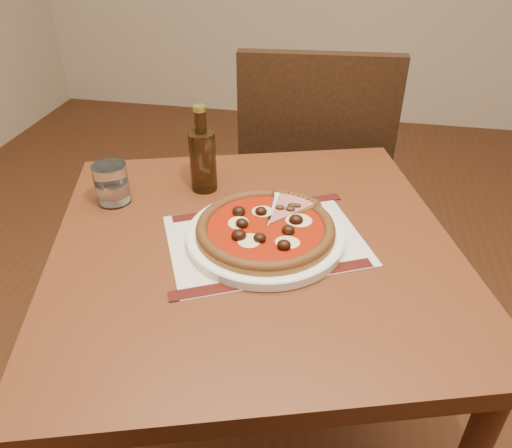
{
  "coord_description": "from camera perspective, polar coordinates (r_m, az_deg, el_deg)",
  "views": [
    {
      "loc": [
        -0.39,
        -0.38,
        1.34
      ],
      "look_at": [
        -0.55,
        0.43,
        0.78
      ],
      "focal_mm": 35.0,
      "sensor_mm": 36.0,
      "label": 1
    }
  ],
  "objects": [
    {
      "name": "plate",
      "position": [
        1.0,
        1.09,
        -1.37
      ],
      "size": [
        0.32,
        0.32,
        0.02
      ],
      "primitive_type": "cylinder",
      "color": "white",
      "rests_on": "placemat"
    },
    {
      "name": "placemat",
      "position": [
        1.01,
        1.08,
        -1.83
      ],
      "size": [
        0.46,
        0.41,
        0.0
      ],
      "primitive_type": "cube",
      "rotation": [
        0.0,
        0.0,
        0.45
      ],
      "color": "beige",
      "rests_on": "table"
    },
    {
      "name": "chair_far",
      "position": [
        1.69,
        6.51,
        6.04
      ],
      "size": [
        0.5,
        0.5,
        0.97
      ],
      "rotation": [
        0.0,
        0.0,
        3.22
      ],
      "color": "black",
      "rests_on": "ground"
    },
    {
      "name": "water_glass",
      "position": [
        1.16,
        -16.16,
        4.44
      ],
      "size": [
        0.08,
        0.08,
        0.09
      ],
      "primitive_type": "cylinder",
      "rotation": [
        0.0,
        0.0,
        -0.14
      ],
      "color": "white",
      "rests_on": "table"
    },
    {
      "name": "table",
      "position": [
        1.07,
        -0.21,
        -6.46
      ],
      "size": [
        1.0,
        1.0,
        0.75
      ],
      "rotation": [
        0.0,
        0.0,
        0.3
      ],
      "color": "brown",
      "rests_on": "ground"
    },
    {
      "name": "ham_slice",
      "position": [
        1.05,
        4.67,
        1.6
      ],
      "size": [
        0.1,
        0.14,
        0.02
      ],
      "rotation": [
        0.0,
        0.0,
        1.18
      ],
      "color": "#936023",
      "rests_on": "plate"
    },
    {
      "name": "pizza",
      "position": [
        0.99,
        1.09,
        -0.44
      ],
      "size": [
        0.28,
        0.28,
        0.04
      ],
      "color": "#936023",
      "rests_on": "plate"
    },
    {
      "name": "bottle",
      "position": [
        1.15,
        -6.1,
        7.52
      ],
      "size": [
        0.06,
        0.06,
        0.2
      ],
      "color": "#331F0C",
      "rests_on": "table"
    }
  ]
}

